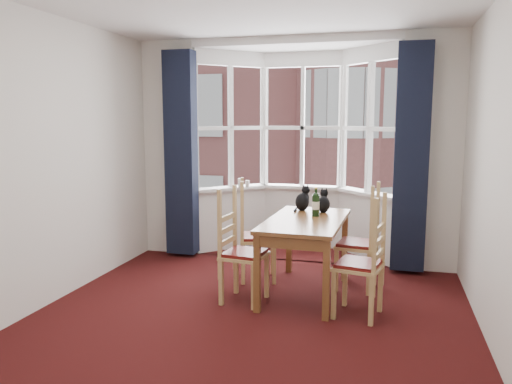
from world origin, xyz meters
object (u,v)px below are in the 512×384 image
(chair_left_far, at_px, (250,238))
(candle_tall, at_px, (240,183))
(dining_table, at_px, (306,229))
(cat_right, at_px, (324,203))
(wine_bottle, at_px, (316,204))
(cat_left, at_px, (303,200))
(chair_right_far, at_px, (365,246))
(chair_right_near, at_px, (368,267))
(candle_short, at_px, (247,184))
(chair_left_near, at_px, (236,254))

(chair_left_far, height_order, candle_tall, candle_tall)
(dining_table, relative_size, cat_right, 5.27)
(cat_right, xyz_separation_m, wine_bottle, (-0.05, -0.24, 0.03))
(cat_left, distance_m, wine_bottle, 0.36)
(chair_right_far, xyz_separation_m, wine_bottle, (-0.52, -0.10, 0.45))
(chair_right_far, bearing_deg, dining_table, -154.92)
(chair_left_far, distance_m, chair_right_near, 1.54)
(candle_short, bearing_deg, dining_table, -55.49)
(cat_right, xyz_separation_m, candle_short, (-1.19, 1.14, 0.03))
(chair_left_near, relative_size, chair_right_near, 1.00)
(dining_table, xyz_separation_m, cat_left, (-0.12, 0.48, 0.21))
(chair_right_near, bearing_deg, chair_right_far, 94.80)
(candle_tall, bearing_deg, chair_left_far, -68.47)
(chair_left_near, relative_size, chair_left_far, 1.00)
(chair_left_far, xyz_separation_m, cat_right, (0.80, 0.12, 0.42))
(chair_left_far, distance_m, wine_bottle, 0.88)
(candle_short, bearing_deg, candle_tall, -162.09)
(chair_left_far, distance_m, candle_tall, 1.40)
(cat_right, relative_size, candle_tall, 2.20)
(chair_right_far, bearing_deg, chair_left_near, -151.71)
(cat_right, distance_m, candle_short, 1.65)
(chair_left_far, distance_m, chair_right_far, 1.27)
(chair_left_far, relative_size, wine_bottle, 2.99)
(chair_left_near, height_order, candle_short, candle_short)
(wine_bottle, bearing_deg, candle_tall, 132.50)
(candle_tall, bearing_deg, wine_bottle, -47.50)
(dining_table, height_order, chair_right_far, chair_right_far)
(cat_left, xyz_separation_m, candle_tall, (-1.04, 1.04, 0.03))
(dining_table, xyz_separation_m, cat_right, (0.13, 0.42, 0.20))
(chair_left_near, height_order, chair_left_far, same)
(dining_table, xyz_separation_m, chair_right_near, (0.66, -0.49, -0.21))
(chair_left_far, height_order, chair_right_near, same)
(cat_right, height_order, candle_short, cat_right)
(cat_left, height_order, wine_bottle, wine_bottle)
(cat_left, relative_size, cat_right, 1.09)
(chair_right_far, height_order, wine_bottle, wine_bottle)
(chair_right_near, bearing_deg, cat_left, 128.55)
(chair_left_far, relative_size, candle_tall, 7.50)
(chair_left_near, distance_m, chair_right_near, 1.29)
(chair_left_near, bearing_deg, chair_right_near, -4.68)
(dining_table, height_order, cat_left, cat_left)
(chair_right_near, xyz_separation_m, candle_tall, (-1.82, 2.01, 0.46))
(candle_tall, height_order, candle_short, candle_tall)
(chair_left_far, xyz_separation_m, cat_left, (0.56, 0.19, 0.43))
(chair_right_near, xyz_separation_m, chair_right_far, (-0.06, 0.77, 0.00))
(chair_left_far, distance_m, candle_short, 1.39)
(chair_left_far, bearing_deg, candle_short, 107.31)
(cat_right, bearing_deg, candle_short, 136.42)
(chair_left_near, relative_size, candle_short, 9.88)
(dining_table, relative_size, chair_left_near, 1.55)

